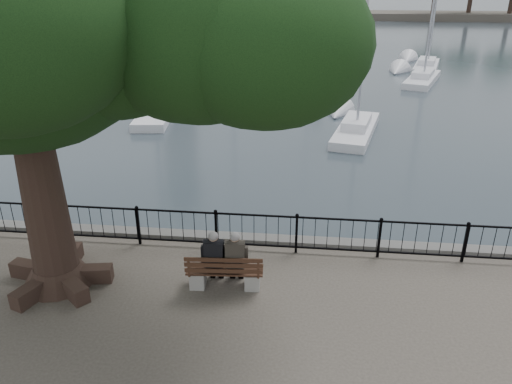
# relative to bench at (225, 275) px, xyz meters

# --- Properties ---
(harbor) EXTENTS (260.00, 260.00, 1.20)m
(harbor) POSITION_rel_bench_xyz_m (0.51, 2.17, -0.81)
(harbor) COLOR #52514F
(harbor) RESTS_ON ground
(railing) EXTENTS (22.06, 0.06, 1.00)m
(railing) POSITION_rel_bench_xyz_m (0.51, 1.67, 0.25)
(railing) COLOR black
(railing) RESTS_ON ground
(bench) EXTENTS (1.71, 0.61, 0.89)m
(bench) POSITION_rel_bench_xyz_m (0.00, 0.00, 0.00)
(bench) COLOR gray
(bench) RESTS_ON ground
(person_left) EXTENTS (0.42, 0.71, 1.40)m
(person_left) POSITION_rel_bench_xyz_m (-0.23, 0.08, 0.34)
(person_left) COLOR black
(person_left) RESTS_ON ground
(person_right) EXTENTS (0.42, 0.71, 1.40)m
(person_right) POSITION_rel_bench_xyz_m (0.23, 0.11, 0.34)
(person_right) COLOR #292521
(person_right) RESTS_ON ground
(tree) EXTENTS (10.61, 7.41, 8.66)m
(tree) POSITION_rel_bench_xyz_m (-2.94, -0.09, 5.39)
(tree) COLOR black
(tree) RESTS_ON ground
(lion_monument) EXTENTS (6.31, 6.31, 9.22)m
(lion_monument) POSITION_rel_bench_xyz_m (2.51, 49.09, 1.03)
(lion_monument) COLOR #52514F
(lion_monument) RESTS_ON ground
(sailboat_a) EXTENTS (2.39, 6.20, 10.25)m
(sailboat_a) POSITION_rel_bench_xyz_m (-6.64, 16.95, -1.01)
(sailboat_a) COLOR white
(sailboat_a) RESTS_ON ground
(sailboat_b) EXTENTS (2.53, 5.36, 11.56)m
(sailboat_b) POSITION_rel_bench_xyz_m (-3.45, 24.59, -0.96)
(sailboat_b) COLOR white
(sailboat_b) RESTS_ON ground
(sailboat_c) EXTENTS (2.85, 6.05, 12.08)m
(sailboat_c) POSITION_rel_bench_xyz_m (4.02, 14.92, -0.97)
(sailboat_c) COLOR white
(sailboat_c) RESTS_ON ground
(sailboat_d) EXTENTS (3.72, 6.38, 10.58)m
(sailboat_d) POSITION_rel_bench_xyz_m (9.68, 27.97, -1.01)
(sailboat_d) COLOR white
(sailboat_d) RESTS_ON ground
(sailboat_e) EXTENTS (2.40, 5.57, 11.82)m
(sailboat_e) POSITION_rel_bench_xyz_m (-9.88, 26.33, -0.96)
(sailboat_e) COLOR white
(sailboat_e) RESTS_ON ground
(sailboat_f) EXTENTS (1.65, 5.74, 10.64)m
(sailboat_f) POSITION_rel_bench_xyz_m (1.54, 30.11, -1.00)
(sailboat_f) COLOR white
(sailboat_f) RESTS_ON ground
(sailboat_g) EXTENTS (3.24, 6.34, 11.35)m
(sailboat_g) POSITION_rel_bench_xyz_m (11.07, 33.53, -0.99)
(sailboat_g) COLOR white
(sailboat_g) RESTS_ON ground
(sailboat_h) EXTENTS (2.42, 6.32, 13.86)m
(sailboat_h) POSITION_rel_bench_xyz_m (-5.68, 38.02, -0.93)
(sailboat_h) COLOR white
(sailboat_h) RESTS_ON ground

